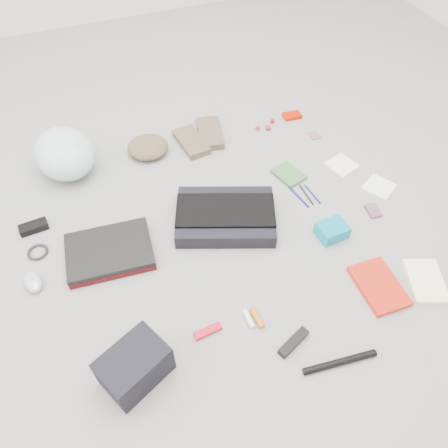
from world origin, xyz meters
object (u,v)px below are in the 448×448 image
object	(u,v)px
messenger_bag	(225,216)
camera_bag	(135,366)
accordion_wallet	(332,230)
bike_helmet	(64,153)
laptop	(109,250)
book_red	(379,286)

from	to	relation	value
messenger_bag	camera_bag	xyz separation A→B (m)	(-0.49, -0.49, 0.03)
accordion_wallet	bike_helmet	bearing A→B (deg)	135.41
messenger_bag	laptop	distance (m)	0.47
laptop	bike_helmet	bearing A→B (deg)	102.75
messenger_bag	book_red	size ratio (longest dim) A/B	1.83
camera_bag	book_red	world-z (taller)	camera_bag
messenger_bag	accordion_wallet	world-z (taller)	messenger_bag
book_red	camera_bag	bearing A→B (deg)	-178.24
messenger_bag	bike_helmet	world-z (taller)	bike_helmet
camera_bag	book_red	bearing A→B (deg)	-25.30
messenger_bag	book_red	world-z (taller)	messenger_bag
laptop	accordion_wallet	xyz separation A→B (m)	(0.84, -0.22, -0.00)
camera_bag	bike_helmet	bearing A→B (deg)	68.05
messenger_bag	bike_helmet	distance (m)	0.77
camera_bag	messenger_bag	bearing A→B (deg)	20.04
bike_helmet	book_red	bearing A→B (deg)	-60.18
laptop	bike_helmet	xyz separation A→B (m)	(-0.07, 0.54, 0.06)
bike_helmet	accordion_wallet	xyz separation A→B (m)	(0.91, -0.77, -0.07)
messenger_bag	laptop	world-z (taller)	messenger_bag
laptop	bike_helmet	world-z (taller)	bike_helmet
bike_helmet	book_red	size ratio (longest dim) A/B	1.48
messenger_bag	book_red	bearing A→B (deg)	-29.93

